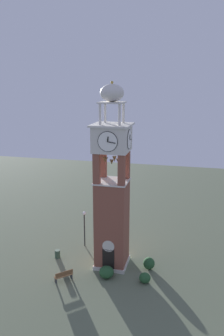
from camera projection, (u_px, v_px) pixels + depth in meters
name	position (u px, v px, depth m)	size (l,w,h in m)	color
ground	(112.00, 264.00, 31.69)	(80.00, 80.00, 0.00)	#5B664C
clock_tower	(112.00, 196.00, 29.97)	(3.34, 3.34, 16.81)	brown
park_bench	(64.00, 276.00, 28.96)	(1.46, 1.43, 0.95)	brown
lamp_post	(84.00, 222.00, 34.56)	(0.36, 0.36, 3.85)	black
trash_bin	(57.00, 254.00, 32.74)	(0.52, 0.52, 0.80)	#38513D
shrub_near_entry	(107.00, 272.00, 29.40)	(1.29, 1.29, 1.04)	#234C28
shrub_left_of_tower	(145.00, 278.00, 28.66)	(0.98, 0.98, 0.90)	#234C28
shrub_behind_bench	(149.00, 263.00, 30.78)	(1.07, 1.07, 1.10)	#234C28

